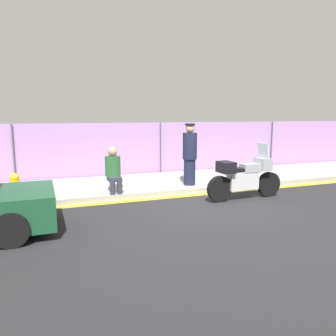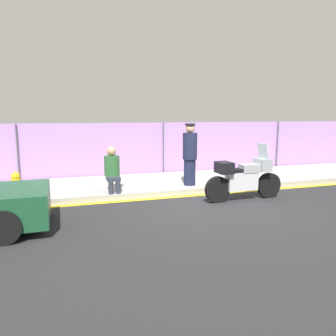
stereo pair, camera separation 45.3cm
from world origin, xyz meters
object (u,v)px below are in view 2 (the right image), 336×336
fire_hydrant (16,184)px  person_seated_on_curb (112,167)px  motorcycle (244,178)px  officer_standing (190,154)px

fire_hydrant → person_seated_on_curb: bearing=-7.8°
motorcycle → officer_standing: 1.88m
officer_standing → person_seated_on_curb: 2.41m
officer_standing → fire_hydrant: (-4.94, 0.24, -0.66)m
motorcycle → officer_standing: (-0.99, 1.52, 0.51)m
motorcycle → fire_hydrant: 6.18m
officer_standing → person_seated_on_curb: bearing=-177.3°
motorcycle → fire_hydrant: (-5.93, 1.75, -0.15)m
motorcycle → person_seated_on_curb: size_ratio=1.83×
motorcycle → fire_hydrant: motorcycle is taller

